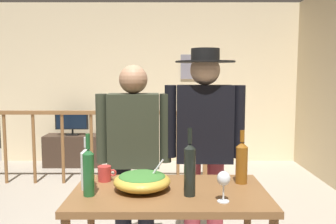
% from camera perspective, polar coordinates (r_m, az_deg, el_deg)
% --- Properties ---
extents(back_wall, '(5.11, 0.10, 2.68)m').
position_cam_1_polar(back_wall, '(6.25, -3.20, 4.49)').
color(back_wall, beige).
rests_on(back_wall, ground_plane).
extents(framed_picture, '(0.46, 0.03, 0.41)m').
position_cam_1_polar(framed_picture, '(6.20, 3.95, 7.07)').
color(framed_picture, gray).
extents(stair_railing, '(3.25, 0.10, 1.06)m').
position_cam_1_polar(stair_railing, '(5.03, -7.26, -3.97)').
color(stair_railing, brown).
rests_on(stair_railing, ground_plane).
extents(tv_console, '(0.90, 0.40, 0.51)m').
position_cam_1_polar(tv_console, '(6.22, -14.81, -5.80)').
color(tv_console, '#38281E').
rests_on(tv_console, ground_plane).
extents(flat_screen_tv, '(0.53, 0.12, 0.40)m').
position_cam_1_polar(flat_screen_tv, '(6.11, -15.01, -1.36)').
color(flat_screen_tv, black).
rests_on(flat_screen_tv, tv_console).
extents(serving_table, '(1.17, 0.69, 0.81)m').
position_cam_1_polar(serving_table, '(2.28, 0.03, -14.54)').
color(serving_table, brown).
rests_on(serving_table, ground_plane).
extents(salad_bowl, '(0.35, 0.35, 0.19)m').
position_cam_1_polar(salad_bowl, '(2.24, -4.28, -10.60)').
color(salad_bowl, gold).
rests_on(salad_bowl, serving_table).
extents(wine_glass, '(0.07, 0.07, 0.17)m').
position_cam_1_polar(wine_glass, '(2.05, 8.50, -10.46)').
color(wine_glass, silver).
rests_on(wine_glass, serving_table).
extents(wine_bottle_clear, '(0.07, 0.07, 0.32)m').
position_cam_1_polar(wine_bottle_clear, '(2.28, -12.80, -8.51)').
color(wine_bottle_clear, silver).
rests_on(wine_bottle_clear, serving_table).
extents(wine_bottle_green, '(0.06, 0.06, 0.36)m').
position_cam_1_polar(wine_bottle_green, '(2.16, -12.52, -9.03)').
color(wine_bottle_green, '#1E5628').
rests_on(wine_bottle_green, serving_table).
extents(wine_bottle_amber, '(0.08, 0.08, 0.34)m').
position_cam_1_polar(wine_bottle_amber, '(2.40, 11.25, -7.61)').
color(wine_bottle_amber, brown).
rests_on(wine_bottle_amber, serving_table).
extents(wine_bottle_dark, '(0.07, 0.07, 0.40)m').
position_cam_1_polar(wine_bottle_dark, '(2.12, 3.23, -8.79)').
color(wine_bottle_dark, black).
rests_on(wine_bottle_dark, serving_table).
extents(mug_red, '(0.12, 0.09, 0.10)m').
position_cam_1_polar(mug_red, '(2.45, -10.06, -9.46)').
color(mug_red, '#B7332D').
rests_on(mug_red, serving_table).
extents(person_standing_left, '(0.58, 0.23, 1.58)m').
position_cam_1_polar(person_standing_left, '(2.86, -5.55, -5.78)').
color(person_standing_left, black).
rests_on(person_standing_left, ground_plane).
extents(person_standing_right, '(0.62, 0.45, 1.70)m').
position_cam_1_polar(person_standing_right, '(2.84, 5.52, -3.81)').
color(person_standing_right, '#9E3842').
rests_on(person_standing_right, ground_plane).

